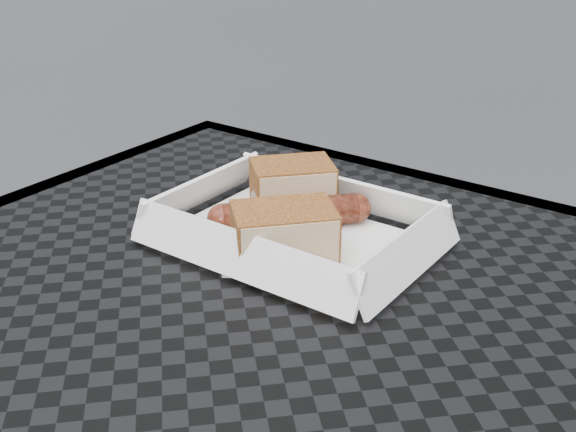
% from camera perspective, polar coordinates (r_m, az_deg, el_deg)
% --- Properties ---
extents(food_tray, '(0.22, 0.15, 0.00)m').
position_cam_1_polar(food_tray, '(0.68, 0.50, -1.86)').
color(food_tray, white).
rests_on(food_tray, patio_table).
extents(bratwurst, '(0.12, 0.12, 0.03)m').
position_cam_1_polar(bratwurst, '(0.69, 0.18, 0.20)').
color(bratwurst, maroon).
rests_on(bratwurst, food_tray).
extents(bread_near, '(0.10, 0.10, 0.05)m').
position_cam_1_polar(bread_near, '(0.72, 0.35, 2.34)').
color(bread_near, brown).
rests_on(bread_near, food_tray).
extents(bread_far, '(0.10, 0.10, 0.05)m').
position_cam_1_polar(bread_far, '(0.63, -0.32, -1.28)').
color(bread_far, brown).
rests_on(bread_far, food_tray).
extents(veg_garnish, '(0.03, 0.03, 0.00)m').
position_cam_1_polar(veg_garnish, '(0.61, 1.80, -4.81)').
color(veg_garnish, '#E34E09').
rests_on(veg_garnish, food_tray).
extents(napkin, '(0.17, 0.17, 0.00)m').
position_cam_1_polar(napkin, '(0.67, 0.68, -2.44)').
color(napkin, white).
rests_on(napkin, patio_table).
extents(condiment_cup_sauce, '(0.05, 0.05, 0.03)m').
position_cam_1_polar(condiment_cup_sauce, '(0.71, -0.92, 0.62)').
color(condiment_cup_sauce, maroon).
rests_on(condiment_cup_sauce, patio_table).
extents(condiment_cup_empty, '(0.05, 0.05, 0.03)m').
position_cam_1_polar(condiment_cup_empty, '(0.75, 1.66, 2.05)').
color(condiment_cup_empty, silver).
rests_on(condiment_cup_empty, patio_table).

